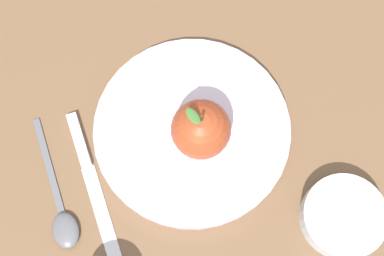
# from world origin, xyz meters

# --- Properties ---
(ground_plane) EXTENTS (2.40, 2.40, 0.00)m
(ground_plane) POSITION_xyz_m (0.00, 0.00, 0.00)
(ground_plane) COLOR brown
(dinner_plate) EXTENTS (0.27, 0.27, 0.02)m
(dinner_plate) POSITION_xyz_m (-0.01, -0.02, 0.01)
(dinner_plate) COLOR silver
(dinner_plate) RESTS_ON ground_plane
(apple) EXTENTS (0.08, 0.08, 0.09)m
(apple) POSITION_xyz_m (-0.02, -0.01, 0.06)
(apple) COLOR #9E3D1E
(apple) RESTS_ON dinner_plate
(side_bowl) EXTENTS (0.11, 0.11, 0.03)m
(side_bowl) POSITION_xyz_m (-0.22, 0.08, 0.02)
(side_bowl) COLOR silver
(side_bowl) RESTS_ON ground_plane
(knife) EXTENTS (0.11, 0.21, 0.01)m
(knife) POSITION_xyz_m (0.12, 0.06, 0.00)
(knife) COLOR silver
(knife) RESTS_ON ground_plane
(spoon) EXTENTS (0.10, 0.18, 0.01)m
(spoon) POSITION_xyz_m (0.15, 0.11, 0.01)
(spoon) COLOR #59595E
(spoon) RESTS_ON ground_plane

